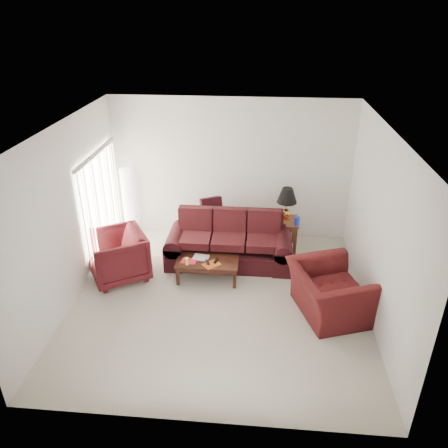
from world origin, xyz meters
name	(u,v)px	position (x,y,z in m)	size (l,w,h in m)	color
floor	(220,299)	(0.00, 0.00, 0.00)	(5.00, 5.00, 0.00)	beige
blinds	(102,207)	(-2.42, 1.30, 1.08)	(0.10, 2.00, 2.16)	silver
sofa	(229,241)	(0.06, 1.24, 0.50)	(2.43, 1.05, 0.99)	black
throw_pillow	(211,208)	(-0.38, 2.11, 0.77)	(0.45, 0.13, 0.45)	black
end_table	(283,234)	(1.13, 1.93, 0.32)	(0.59, 0.59, 0.65)	#523A1C
table_lamp	(287,204)	(1.17, 1.98, 0.99)	(0.41, 0.41, 0.68)	#CF8340
clock	(278,221)	(1.01, 1.74, 0.71)	(0.14, 0.05, 0.14)	white
blue_canister	(297,221)	(1.38, 1.73, 0.73)	(0.11, 0.11, 0.17)	#1C2CB8
picture_frame	(275,211)	(0.95, 2.16, 0.73)	(0.13, 0.02, 0.16)	white
floor_lamp	(128,202)	(-2.20, 2.20, 0.79)	(0.26, 0.26, 1.57)	white
armchair_left	(118,256)	(-1.95, 0.54, 0.46)	(0.98, 1.01, 0.92)	#410F13
armchair_right	(329,292)	(1.81, -0.18, 0.41)	(1.27, 1.11, 0.83)	#400E10
coffee_table	(207,270)	(-0.29, 0.62, 0.20)	(1.14, 0.57, 0.40)	black
magazine_red	(189,261)	(-0.62, 0.56, 0.41)	(0.27, 0.20, 0.02)	red
magazine_white	(201,257)	(-0.42, 0.71, 0.41)	(0.29, 0.22, 0.02)	beige
magazine_orange	(211,265)	(-0.20, 0.48, 0.41)	(0.29, 0.22, 0.02)	#B84A15
remote_a	(207,262)	(-0.27, 0.52, 0.43)	(0.05, 0.16, 0.02)	black
remote_b	(216,260)	(-0.12, 0.59, 0.43)	(0.05, 0.18, 0.02)	black
yellow_glass	(187,261)	(-0.64, 0.46, 0.46)	(0.08, 0.08, 0.13)	gold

